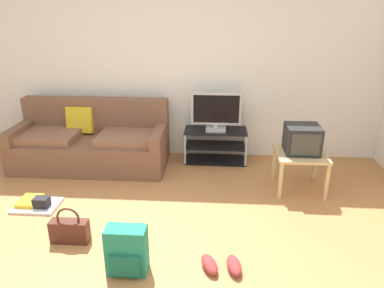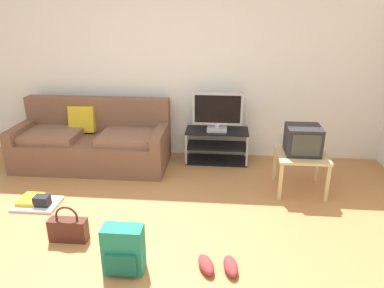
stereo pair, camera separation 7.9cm
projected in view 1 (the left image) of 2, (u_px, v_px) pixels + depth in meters
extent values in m
cube|color=#B27542|center=(134.00, 254.00, 3.23)|extent=(9.00, 9.80, 0.02)
cube|color=silver|center=(167.00, 62.00, 5.03)|extent=(9.00, 0.10, 2.70)
cube|color=brown|center=(91.00, 153.00, 4.94)|extent=(2.04, 0.87, 0.40)
cube|color=brown|center=(96.00, 115.00, 5.09)|extent=(2.04, 0.20, 0.48)
cube|color=brown|center=(21.00, 131.00, 4.90)|extent=(0.14, 0.87, 0.17)
cube|color=brown|center=(160.00, 134.00, 4.77)|extent=(0.14, 0.87, 0.17)
cube|color=brown|center=(47.00, 136.00, 4.83)|extent=(0.82, 0.61, 0.10)
cube|color=brown|center=(130.00, 138.00, 4.76)|extent=(0.82, 0.61, 0.10)
cube|color=gold|center=(80.00, 120.00, 5.01)|extent=(0.36, 0.17, 0.37)
cube|color=black|center=(216.00, 131.00, 5.02)|extent=(0.86, 0.41, 0.02)
cube|color=black|center=(215.00, 145.00, 5.10)|extent=(0.83, 0.39, 0.02)
cube|color=black|center=(215.00, 160.00, 5.18)|extent=(0.86, 0.41, 0.02)
cylinder|color=#B7B7BC|center=(185.00, 150.00, 4.95)|extent=(0.03, 0.03, 0.46)
cylinder|color=#B7B7BC|center=(246.00, 151.00, 4.90)|extent=(0.03, 0.03, 0.46)
cylinder|color=#B7B7BC|center=(187.00, 140.00, 5.30)|extent=(0.03, 0.03, 0.46)
cylinder|color=#B7B7BC|center=(244.00, 142.00, 5.25)|extent=(0.03, 0.03, 0.46)
cube|color=#B2B2B7|center=(216.00, 129.00, 4.99)|extent=(0.27, 0.22, 0.05)
cube|color=#B2B2B7|center=(216.00, 126.00, 4.97)|extent=(0.05, 0.04, 0.04)
cube|color=#B2B2B7|center=(216.00, 109.00, 4.89)|extent=(0.68, 0.04, 0.44)
cube|color=black|center=(216.00, 109.00, 4.87)|extent=(0.62, 0.01, 0.38)
cube|color=tan|center=(301.00, 154.00, 4.22)|extent=(0.57, 0.57, 0.03)
cube|color=tan|center=(280.00, 181.00, 4.08)|extent=(0.04, 0.04, 0.44)
cube|color=tan|center=(327.00, 182.00, 4.05)|extent=(0.04, 0.04, 0.44)
cube|color=tan|center=(274.00, 163.00, 4.56)|extent=(0.04, 0.04, 0.44)
cube|color=tan|center=(315.00, 164.00, 4.53)|extent=(0.04, 0.04, 0.44)
cube|color=#232326|center=(302.00, 139.00, 4.18)|extent=(0.39, 0.37, 0.32)
cube|color=#333833|center=(306.00, 145.00, 4.00)|extent=(0.32, 0.01, 0.25)
cube|color=#238466|center=(126.00, 250.00, 2.94)|extent=(0.33, 0.17, 0.41)
cube|color=#1A634C|center=(124.00, 266.00, 2.88)|extent=(0.25, 0.04, 0.18)
cylinder|color=#1A634C|center=(118.00, 240.00, 3.04)|extent=(0.04, 0.04, 0.33)
cylinder|color=#1A634C|center=(140.00, 241.00, 3.03)|extent=(0.04, 0.04, 0.33)
cube|color=#4C2319|center=(70.00, 231.00, 3.36)|extent=(0.35, 0.12, 0.22)
torus|color=#4C2319|center=(68.00, 218.00, 3.31)|extent=(0.22, 0.02, 0.22)
ellipsoid|color=#993333|center=(209.00, 264.00, 3.02)|extent=(0.20, 0.28, 0.09)
ellipsoid|color=#993333|center=(234.00, 265.00, 3.01)|extent=(0.16, 0.28, 0.09)
cube|color=silver|center=(37.00, 206.00, 3.98)|extent=(0.47, 0.35, 0.03)
cube|color=black|center=(42.00, 202.00, 3.91)|extent=(0.16, 0.12, 0.11)
cube|color=gold|center=(30.00, 201.00, 4.00)|extent=(0.22, 0.28, 0.04)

